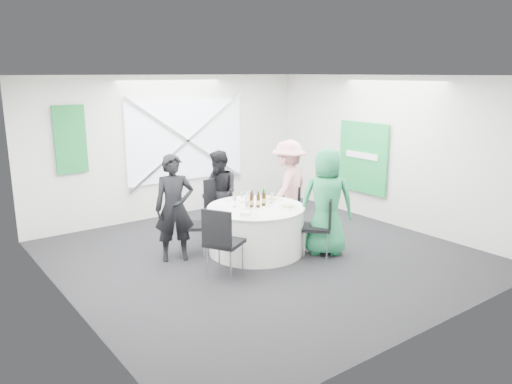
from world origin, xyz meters
TOP-DOWN VIEW (x-y plane):
  - floor at (0.00, 0.00)m, footprint 6.00×6.00m
  - ceiling at (0.00, 0.00)m, footprint 6.00×6.00m
  - wall_back at (0.00, 3.00)m, footprint 6.00×0.00m
  - wall_front at (0.00, -3.00)m, footprint 6.00×0.00m
  - wall_left at (-3.00, 0.00)m, footprint 0.00×6.00m
  - wall_right at (3.00, 0.00)m, footprint 0.00×6.00m
  - window_panel at (0.30, 2.96)m, footprint 2.60×0.03m
  - window_brace_a at (0.30, 2.92)m, footprint 2.63×0.05m
  - window_brace_b at (0.30, 2.92)m, footprint 2.63×0.05m
  - green_banner at (-2.00, 2.95)m, footprint 0.55×0.04m
  - green_sign at (2.94, 0.60)m, footprint 0.05×1.20m
  - banquet_table at (0.00, 0.20)m, footprint 1.56×1.56m
  - chair_back at (-0.01, 1.30)m, footprint 0.46×0.47m
  - chair_back_left at (-0.98, 0.76)m, footprint 0.61×0.61m
  - chair_back_right at (1.04, 0.63)m, footprint 0.51×0.51m
  - chair_front_right at (0.73, -0.56)m, footprint 0.61×0.61m
  - chair_front_left at (-1.04, -0.39)m, footprint 0.64×0.64m
  - person_man_back_left at (-1.20, 0.68)m, footprint 0.71×0.59m
  - person_man_back at (0.04, 1.35)m, footprint 0.43×0.75m
  - person_woman_pink at (1.08, 0.68)m, footprint 1.20×0.91m
  - person_woman_green at (0.85, -0.52)m, footprint 1.00×0.96m
  - plate_back at (0.09, 0.76)m, footprint 0.27×0.27m
  - plate_back_left at (-0.54, 0.43)m, footprint 0.27×0.27m
  - plate_back_right at (0.47, 0.40)m, footprint 0.27×0.27m
  - plate_front_right at (0.37, -0.14)m, footprint 0.28×0.28m
  - plate_front_left at (-0.43, -0.18)m, footprint 0.29×0.29m
  - napkin at (-0.44, -0.14)m, footprint 0.23×0.23m
  - beer_bottle_a at (-0.08, 0.22)m, footprint 0.06×0.06m
  - beer_bottle_b at (-0.00, 0.31)m, footprint 0.06×0.06m
  - beer_bottle_c at (0.14, 0.18)m, footprint 0.06×0.06m
  - beer_bottle_d at (-0.00, 0.14)m, footprint 0.06×0.06m
  - green_water_bottle at (0.22, 0.27)m, footprint 0.08×0.08m
  - clear_water_bottle at (-0.19, 0.18)m, footprint 0.08×0.08m
  - wine_glass_a at (0.13, 0.54)m, footprint 0.07×0.07m
  - wine_glass_b at (-0.03, 0.55)m, footprint 0.07×0.07m
  - wine_glass_c at (-0.28, 0.40)m, footprint 0.07×0.07m
  - wine_glass_d at (0.31, 0.37)m, footprint 0.07×0.07m
  - wine_glass_e at (0.35, 0.25)m, footprint 0.07×0.07m
  - wine_glass_f at (-0.29, 0.04)m, footprint 0.07×0.07m
  - fork_a at (0.56, 0.32)m, footprint 0.09×0.14m
  - knife_a at (0.43, 0.58)m, footprint 0.07×0.14m
  - fork_b at (0.11, 0.76)m, footprint 0.15×0.03m
  - knife_b at (-0.13, 0.76)m, footprint 0.15×0.03m
  - fork_c at (0.30, -0.29)m, footprint 0.11×0.12m
  - knife_c at (0.51, -0.07)m, footprint 0.12×0.12m

SIDE VIEW (x-z plane):
  - floor at x=0.00m, z-range 0.00..0.00m
  - banquet_table at x=0.00m, z-range 0.00..0.76m
  - chair_back_right at x=1.04m, z-range 0.07..0.93m
  - chair_front_right at x=0.73m, z-range 0.08..1.03m
  - chair_back_left at x=-0.98m, z-range 0.09..1.07m
  - chair_back at x=-0.01m, z-range 0.09..1.10m
  - chair_front_left at x=-1.04m, z-range 0.09..1.13m
  - person_man_back at x=0.04m, z-range 0.00..1.51m
  - fork_a at x=0.56m, z-range 0.76..0.77m
  - knife_a at x=0.43m, z-range 0.76..0.77m
  - fork_b at x=0.11m, z-range 0.76..0.77m
  - knife_b at x=-0.13m, z-range 0.76..0.77m
  - fork_c at x=0.30m, z-range 0.76..0.77m
  - knife_c at x=0.51m, z-range 0.76..0.77m
  - plate_back at x=0.09m, z-range 0.76..0.77m
  - plate_back_left at x=-0.54m, z-range 0.76..0.77m
  - plate_front_left at x=-0.43m, z-range 0.76..0.77m
  - plate_front_right at x=0.37m, z-range 0.76..0.80m
  - plate_back_right at x=0.47m, z-range 0.76..0.80m
  - napkin at x=-0.44m, z-range 0.78..0.83m
  - person_man_back_left at x=-1.20m, z-range 0.00..1.66m
  - person_woman_pink at x=1.08m, z-range 0.00..1.69m
  - beer_bottle_b at x=0.00m, z-range 0.73..0.98m
  - beer_bottle_a at x=-0.08m, z-range 0.73..0.99m
  - beer_bottle_d at x=0.00m, z-range 0.73..0.99m
  - person_woman_green at x=0.85m, z-range 0.00..1.72m
  - beer_bottle_c at x=0.14m, z-range 0.73..1.00m
  - clear_water_bottle at x=-0.19m, z-range 0.73..1.00m
  - green_water_bottle at x=0.22m, z-range 0.73..1.02m
  - wine_glass_a at x=0.13m, z-range 0.80..0.97m
  - wine_glass_b at x=-0.03m, z-range 0.80..0.97m
  - wine_glass_c at x=-0.28m, z-range 0.80..0.97m
  - wine_glass_d at x=0.31m, z-range 0.80..0.97m
  - wine_glass_e at x=0.35m, z-range 0.80..0.97m
  - wine_glass_f at x=-0.29m, z-range 0.80..0.97m
  - green_sign at x=2.94m, z-range 0.50..1.90m
  - wall_back at x=0.00m, z-range -1.60..4.40m
  - wall_front at x=0.00m, z-range -1.60..4.40m
  - wall_left at x=-3.00m, z-range -1.60..4.40m
  - wall_right at x=3.00m, z-range -1.60..4.40m
  - window_panel at x=0.30m, z-range 0.70..2.30m
  - window_brace_a at x=0.30m, z-range 0.58..2.42m
  - window_brace_b at x=0.30m, z-range 0.58..2.42m
  - green_banner at x=-2.00m, z-range 1.10..2.30m
  - ceiling at x=0.00m, z-range 2.80..2.80m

